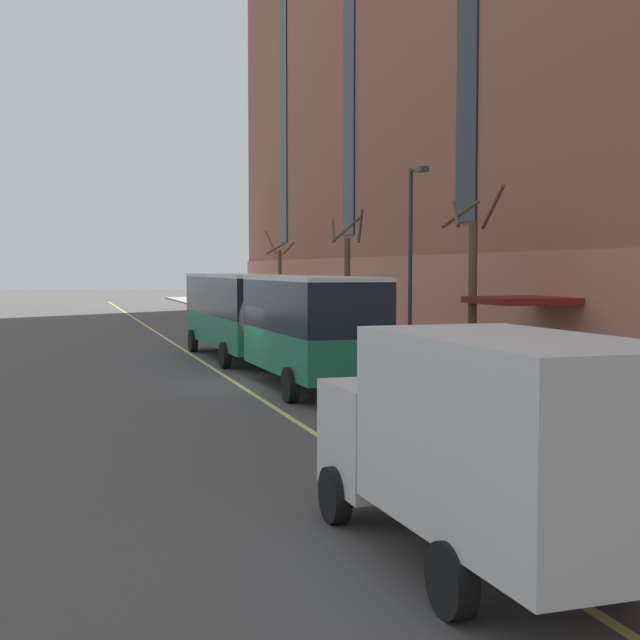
{
  "coord_description": "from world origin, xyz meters",
  "views": [
    {
      "loc": [
        -6.44,
        -28.12,
        3.77
      ],
      "look_at": [
        3.11,
        4.01,
        1.8
      ],
      "focal_mm": 50.0,
      "sensor_mm": 36.0,
      "label": 1
    }
  ],
  "objects_px": {
    "parked_car_darkgray_2": "(445,363)",
    "street_tree_far_downtown": "(279,278)",
    "city_bus": "(263,315)",
    "fire_hydrant": "(405,349)",
    "street_lamp": "(412,244)",
    "box_truck": "(485,437)",
    "parked_car_darkgray_1": "(308,329)",
    "street_tree_mid_block": "(472,279)",
    "street_tree_far_uptown": "(347,276)"
  },
  "relations": [
    {
      "from": "street_tree_mid_block",
      "to": "street_lamp",
      "type": "relative_size",
      "value": 0.88
    },
    {
      "from": "box_truck",
      "to": "street_lamp",
      "type": "xyz_separation_m",
      "value": [
        8.56,
        23.06,
        3.04
      ]
    },
    {
      "from": "fire_hydrant",
      "to": "street_tree_far_downtown",
      "type": "bearing_deg",
      "value": 87.26
    },
    {
      "from": "street_tree_far_downtown",
      "to": "street_lamp",
      "type": "bearing_deg",
      "value": -92.48
    },
    {
      "from": "parked_car_darkgray_1",
      "to": "parked_car_darkgray_2",
      "type": "xyz_separation_m",
      "value": [
        -0.19,
        -16.42,
        0.0
      ]
    },
    {
      "from": "parked_car_darkgray_1",
      "to": "street_lamp",
      "type": "distance_m",
      "value": 10.03
    },
    {
      "from": "street_tree_mid_block",
      "to": "box_truck",
      "type": "bearing_deg",
      "value": -115.82
    },
    {
      "from": "parked_car_darkgray_1",
      "to": "box_truck",
      "type": "bearing_deg",
      "value": -101.99
    },
    {
      "from": "box_truck",
      "to": "street_tree_far_uptown",
      "type": "xyz_separation_m",
      "value": [
        9.75,
        34.86,
        1.65
      ]
    },
    {
      "from": "city_bus",
      "to": "street_lamp",
      "type": "bearing_deg",
      "value": 8.55
    },
    {
      "from": "street_tree_far_downtown",
      "to": "parked_car_darkgray_2",
      "type": "bearing_deg",
      "value": -95.19
    },
    {
      "from": "parked_car_darkgray_2",
      "to": "street_tree_far_downtown",
      "type": "relative_size",
      "value": 0.71
    },
    {
      "from": "parked_car_darkgray_2",
      "to": "street_tree_mid_block",
      "type": "height_order",
      "value": "street_tree_mid_block"
    },
    {
      "from": "parked_car_darkgray_1",
      "to": "street_lamp",
      "type": "bearing_deg",
      "value": -79.11
    },
    {
      "from": "street_tree_far_downtown",
      "to": "box_truck",
      "type": "bearing_deg",
      "value": -101.08
    },
    {
      "from": "city_bus",
      "to": "street_tree_mid_block",
      "type": "relative_size",
      "value": 2.91
    },
    {
      "from": "street_tree_far_downtown",
      "to": "fire_hydrant",
      "type": "distance_m",
      "value": 26.21
    },
    {
      "from": "parked_car_darkgray_2",
      "to": "street_lamp",
      "type": "distance_m",
      "value": 8.57
    },
    {
      "from": "city_bus",
      "to": "fire_hydrant",
      "type": "height_order",
      "value": "city_bus"
    },
    {
      "from": "parked_car_darkgray_1",
      "to": "fire_hydrant",
      "type": "xyz_separation_m",
      "value": [
        1.64,
        -8.58,
        -0.29
      ]
    },
    {
      "from": "parked_car_darkgray_2",
      "to": "street_tree_mid_block",
      "type": "bearing_deg",
      "value": 54.99
    },
    {
      "from": "city_bus",
      "to": "box_truck",
      "type": "relative_size",
      "value": 2.98
    },
    {
      "from": "parked_car_darkgray_1",
      "to": "city_bus",
      "type": "bearing_deg",
      "value": -114.49
    },
    {
      "from": "street_tree_far_downtown",
      "to": "fire_hydrant",
      "type": "height_order",
      "value": "street_tree_far_downtown"
    },
    {
      "from": "street_tree_mid_block",
      "to": "street_tree_far_downtown",
      "type": "height_order",
      "value": "street_tree_mid_block"
    },
    {
      "from": "parked_car_darkgray_1",
      "to": "box_truck",
      "type": "distance_m",
      "value": 32.84
    },
    {
      "from": "street_tree_far_downtown",
      "to": "fire_hydrant",
      "type": "bearing_deg",
      "value": -92.74
    },
    {
      "from": "street_tree_mid_block",
      "to": "street_tree_far_uptown",
      "type": "xyz_separation_m",
      "value": [
        0.01,
        14.73,
        -0.02
      ]
    },
    {
      "from": "street_lamp",
      "to": "fire_hydrant",
      "type": "bearing_deg",
      "value": 102.07
    },
    {
      "from": "box_truck",
      "to": "street_lamp",
      "type": "relative_size",
      "value": 0.86
    },
    {
      "from": "parked_car_darkgray_1",
      "to": "parked_car_darkgray_2",
      "type": "bearing_deg",
      "value": -90.65
    },
    {
      "from": "street_tree_mid_block",
      "to": "fire_hydrant",
      "type": "distance_m",
      "value": 4.62
    },
    {
      "from": "city_bus",
      "to": "fire_hydrant",
      "type": "bearing_deg",
      "value": 12.86
    },
    {
      "from": "street_tree_mid_block",
      "to": "street_lamp",
      "type": "bearing_deg",
      "value": 111.95
    },
    {
      "from": "city_bus",
      "to": "street_lamp",
      "type": "height_order",
      "value": "street_lamp"
    },
    {
      "from": "street_tree_far_uptown",
      "to": "street_tree_far_downtown",
      "type": "height_order",
      "value": "street_tree_far_uptown"
    },
    {
      "from": "parked_car_darkgray_2",
      "to": "street_lamp",
      "type": "xyz_separation_m",
      "value": [
        1.93,
        7.36,
        3.94
      ]
    },
    {
      "from": "box_truck",
      "to": "street_tree_far_uptown",
      "type": "distance_m",
      "value": 36.24
    },
    {
      "from": "box_truck",
      "to": "street_lamp",
      "type": "bearing_deg",
      "value": 69.63
    },
    {
      "from": "street_tree_mid_block",
      "to": "fire_hydrant",
      "type": "bearing_deg",
      "value": 110.66
    },
    {
      "from": "street_tree_far_uptown",
      "to": "street_tree_mid_block",
      "type": "bearing_deg",
      "value": -90.02
    },
    {
      "from": "parked_car_darkgray_2",
      "to": "box_truck",
      "type": "distance_m",
      "value": 17.07
    },
    {
      "from": "city_bus",
      "to": "box_truck",
      "type": "height_order",
      "value": "city_bus"
    },
    {
      "from": "parked_car_darkgray_2",
      "to": "box_truck",
      "type": "relative_size",
      "value": 0.68
    },
    {
      "from": "street_tree_far_uptown",
      "to": "fire_hydrant",
      "type": "bearing_deg",
      "value": -96.47
    },
    {
      "from": "parked_car_darkgray_2",
      "to": "box_truck",
      "type": "height_order",
      "value": "box_truck"
    },
    {
      "from": "parked_car_darkgray_1",
      "to": "street_tree_mid_block",
      "type": "distance_m",
      "value": 12.6
    },
    {
      "from": "street_tree_mid_block",
      "to": "city_bus",
      "type": "bearing_deg",
      "value": 165.17
    },
    {
      "from": "city_bus",
      "to": "parked_car_darkgray_2",
      "type": "xyz_separation_m",
      "value": [
        4.37,
        -6.42,
        -1.26
      ]
    },
    {
      "from": "parked_car_darkgray_1",
      "to": "parked_car_darkgray_2",
      "type": "relative_size",
      "value": 1.0
    }
  ]
}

